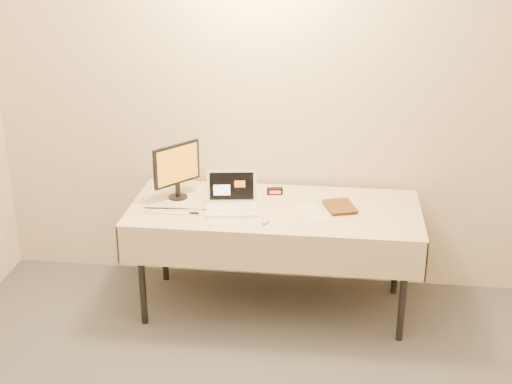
# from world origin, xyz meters

# --- Properties ---
(back_wall) EXTENTS (4.00, 0.10, 2.70)m
(back_wall) POSITION_xyz_m (0.00, 2.50, 1.35)
(back_wall) COLOR beige
(back_wall) RESTS_ON ground
(table) EXTENTS (1.86, 0.81, 0.74)m
(table) POSITION_xyz_m (0.00, 2.05, 0.68)
(table) COLOR black
(table) RESTS_ON ground
(laptop) EXTENTS (0.36, 0.30, 0.23)m
(laptop) POSITION_xyz_m (-0.27, 2.00, 0.79)
(laptop) COLOR white
(laptop) RESTS_ON table
(monitor) EXTENTS (0.25, 0.29, 0.37)m
(monitor) POSITION_xyz_m (-0.65, 2.13, 0.96)
(monitor) COLOR black
(monitor) RESTS_ON table
(book) EXTENTS (0.17, 0.07, 0.24)m
(book) POSITION_xyz_m (0.33, 2.05, 0.86)
(book) COLOR brown
(book) RESTS_ON table
(alarm_clock) EXTENTS (0.11, 0.07, 0.04)m
(alarm_clock) POSITION_xyz_m (-0.02, 2.27, 0.76)
(alarm_clock) COLOR black
(alarm_clock) RESTS_ON table
(clicker) EXTENTS (0.05, 0.09, 0.02)m
(clicker) POSITION_xyz_m (-0.04, 1.81, 0.75)
(clicker) COLOR silver
(clicker) RESTS_ON table
(paper_form) EXTENTS (0.22, 0.32, 0.00)m
(paper_form) POSITION_xyz_m (0.24, 2.00, 0.74)
(paper_form) COLOR beige
(paper_form) RESTS_ON table
(usb_dongle) EXTENTS (0.06, 0.02, 0.01)m
(usb_dongle) POSITION_xyz_m (-0.49, 1.88, 0.74)
(usb_dongle) COLOR black
(usb_dongle) RESTS_ON table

